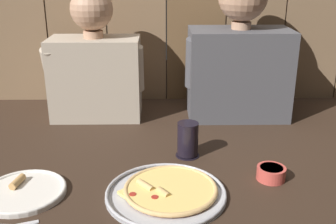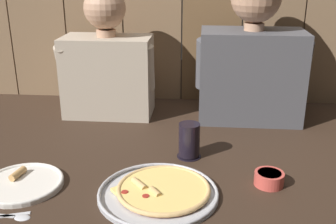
{
  "view_description": "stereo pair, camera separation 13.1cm",
  "coord_description": "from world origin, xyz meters",
  "px_view_note": "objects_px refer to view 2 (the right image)",
  "views": [
    {
      "loc": [
        -0.03,
        -1.13,
        0.64
      ],
      "look_at": [
        -0.0,
        0.1,
        0.18
      ],
      "focal_mm": 43.45,
      "sensor_mm": 36.0,
      "label": 1
    },
    {
      "loc": [
        0.1,
        -1.12,
        0.64
      ],
      "look_at": [
        -0.0,
        0.1,
        0.18
      ],
      "focal_mm": 43.45,
      "sensor_mm": 36.0,
      "label": 2
    }
  ],
  "objects_px": {
    "diner_right": "(252,55)",
    "diner_left": "(107,59)",
    "pizza_tray": "(160,191)",
    "drinking_glass": "(189,141)",
    "dinner_plate": "(22,183)",
    "dipping_bowl": "(269,178)"
  },
  "relations": [
    {
      "from": "dipping_bowl",
      "to": "diner_left",
      "type": "distance_m",
      "value": 0.86
    },
    {
      "from": "pizza_tray",
      "to": "dinner_plate",
      "type": "xyz_separation_m",
      "value": [
        -0.42,
        0.01,
        -0.0
      ]
    },
    {
      "from": "diner_right",
      "to": "drinking_glass",
      "type": "bearing_deg",
      "value": -120.99
    },
    {
      "from": "pizza_tray",
      "to": "diner_left",
      "type": "xyz_separation_m",
      "value": [
        -0.29,
        0.64,
        0.23
      ]
    },
    {
      "from": "dipping_bowl",
      "to": "diner_left",
      "type": "relative_size",
      "value": 0.16
    },
    {
      "from": "pizza_tray",
      "to": "drinking_glass",
      "type": "distance_m",
      "value": 0.26
    },
    {
      "from": "dinner_plate",
      "to": "diner_right",
      "type": "relative_size",
      "value": 0.4
    },
    {
      "from": "diner_left",
      "to": "diner_right",
      "type": "bearing_deg",
      "value": 0.08
    },
    {
      "from": "dinner_plate",
      "to": "diner_right",
      "type": "height_order",
      "value": "diner_right"
    },
    {
      "from": "diner_left",
      "to": "dipping_bowl",
      "type": "bearing_deg",
      "value": -42.38
    },
    {
      "from": "drinking_glass",
      "to": "diner_left",
      "type": "xyz_separation_m",
      "value": [
        -0.37,
        0.39,
        0.18
      ]
    },
    {
      "from": "pizza_tray",
      "to": "drinking_glass",
      "type": "relative_size",
      "value": 2.86
    },
    {
      "from": "diner_right",
      "to": "dipping_bowl",
      "type": "bearing_deg",
      "value": -88.86
    },
    {
      "from": "diner_right",
      "to": "diner_left",
      "type": "bearing_deg",
      "value": -179.92
    },
    {
      "from": "dinner_plate",
      "to": "pizza_tray",
      "type": "bearing_deg",
      "value": -1.18
    },
    {
      "from": "pizza_tray",
      "to": "drinking_glass",
      "type": "height_order",
      "value": "drinking_glass"
    },
    {
      "from": "pizza_tray",
      "to": "diner_left",
      "type": "bearing_deg",
      "value": 114.51
    },
    {
      "from": "dipping_bowl",
      "to": "diner_right",
      "type": "xyz_separation_m",
      "value": [
        -0.01,
        0.56,
        0.25
      ]
    },
    {
      "from": "pizza_tray",
      "to": "dinner_plate",
      "type": "distance_m",
      "value": 0.42
    },
    {
      "from": "dinner_plate",
      "to": "drinking_glass",
      "type": "xyz_separation_m",
      "value": [
        0.49,
        0.24,
        0.05
      ]
    },
    {
      "from": "dipping_bowl",
      "to": "diner_right",
      "type": "bearing_deg",
      "value": 91.14
    },
    {
      "from": "dinner_plate",
      "to": "dipping_bowl",
      "type": "bearing_deg",
      "value": 5.74
    }
  ]
}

